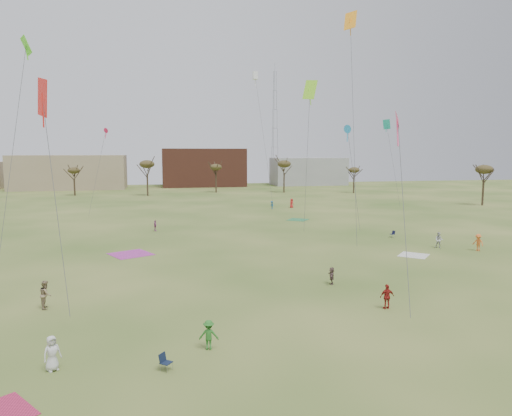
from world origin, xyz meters
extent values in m
plane|color=#30531A|center=(0.00, 0.00, 0.00)|extent=(260.00, 260.00, 0.00)
imported|color=silver|center=(-14.64, -8.21, 0.90)|extent=(1.05, 0.97, 1.80)
imported|color=#296E24|center=(-6.69, -7.27, 0.84)|extent=(1.18, 0.82, 1.67)
imported|color=maroon|center=(6.22, -3.04, 0.88)|extent=(1.04, 0.46, 1.75)
imported|color=#887356|center=(-17.16, 1.97, 0.99)|extent=(0.88, 1.06, 1.98)
imported|color=brown|center=(4.65, 3.54, 0.72)|extent=(0.74, 1.40, 1.45)
imported|color=orange|center=(25.33, 12.72, 0.95)|extent=(1.13, 1.40, 1.90)
imported|color=#913C79|center=(-9.84, 33.35, 0.76)|extent=(0.55, 0.94, 1.51)
imported|color=#BCBCBC|center=(21.99, 15.02, 0.91)|extent=(1.12, 1.10, 1.82)
imported|color=red|center=(16.33, 55.97, 0.91)|extent=(1.06, 0.95, 1.82)
imported|color=#1C5382|center=(12.08, 54.98, 0.77)|extent=(0.79, 1.10, 1.54)
cube|color=silver|center=(17.12, 12.06, 0.00)|extent=(3.95, 3.95, 0.03)
cube|color=#AD359A|center=(-12.34, 18.79, 0.00)|extent=(5.26, 5.26, 0.03)
cube|color=#2D7C46|center=(12.73, 39.86, 0.00)|extent=(4.22, 4.22, 0.03)
cube|color=#121D33|center=(-9.06, -9.40, 0.42)|extent=(0.70, 0.70, 0.04)
cube|color=#121D33|center=(-9.24, -9.25, 0.65)|extent=(0.41, 0.47, 0.44)
cube|color=#131535|center=(20.04, 22.27, 0.42)|extent=(0.59, 0.59, 0.04)
cube|color=#131535|center=(20.26, 22.32, 0.65)|extent=(0.23, 0.52, 0.44)
cube|color=teal|center=(32.32, 48.65, 16.01)|extent=(0.91, 0.91, 1.79)
cube|color=teal|center=(32.32, 48.65, 15.38)|extent=(0.08, 0.08, 1.61)
cylinder|color=#4C4C51|center=(33.67, 48.11, 8.45)|extent=(2.75, 1.13, 15.12)
cube|color=orange|center=(12.23, 18.89, 25.54)|extent=(1.06, 1.06, 2.07)
cube|color=orange|center=(12.23, 18.89, 24.82)|extent=(0.08, 0.08, 1.87)
cylinder|color=#4C4C51|center=(11.81, 16.31, 13.22)|extent=(0.87, 5.20, 24.65)
cube|color=#8FE926|center=(9.11, 23.48, 18.46)|extent=(1.19, 1.19, 2.34)
cube|color=#8FE926|center=(9.11, 23.48, 17.64)|extent=(0.08, 0.08, 2.11)
cylinder|color=#4C4C51|center=(8.88, 23.63, 9.68)|extent=(0.51, 0.34, 17.56)
cube|color=red|center=(-16.52, 1.20, 14.45)|extent=(1.23, 1.23, 2.42)
cube|color=red|center=(-16.52, 1.20, 13.60)|extent=(0.08, 0.08, 2.18)
cylinder|color=#4C4C51|center=(-15.62, -0.81, 7.67)|extent=(1.85, 4.05, 13.56)
cone|color=#F84E8B|center=(7.40, -1.51, 13.18)|extent=(1.29, 0.09, 1.29)
cube|color=#F84E8B|center=(7.40, -1.51, 12.36)|extent=(0.08, 0.08, 2.11)
cylinder|color=#4C4C51|center=(6.47, -4.42, 7.04)|extent=(1.89, 5.85, 12.29)
cone|color=#2691DC|center=(13.96, 23.12, 13.75)|extent=(1.07, 0.08, 1.07)
cube|color=#2691DC|center=(13.96, 23.12, 13.07)|extent=(0.08, 0.08, 1.74)
cylinder|color=#4C4C51|center=(14.95, 23.07, 7.33)|extent=(2.01, 0.15, 12.86)
cube|color=#5AD826|center=(-20.05, 12.38, 19.98)|extent=(0.79, 0.79, 1.56)
cube|color=#5AD826|center=(-20.05, 12.38, 19.44)|extent=(0.08, 0.08, 1.40)
cylinder|color=#4C4C51|center=(-21.23, 10.59, 10.44)|extent=(2.41, 3.63, 19.09)
cube|color=silver|center=(10.01, 60.88, 25.97)|extent=(0.89, 0.89, 1.53)
cube|color=silver|center=(10.01, 60.88, 25.07)|extent=(0.08, 0.08, 2.30)
cylinder|color=#4C4C51|center=(11.50, 59.51, 13.43)|extent=(3.04, 2.81, 25.07)
cone|color=#D21646|center=(-17.14, 45.08, 14.26)|extent=(0.86, 0.06, 0.86)
cube|color=#D21646|center=(-17.14, 45.08, 13.71)|extent=(0.08, 0.08, 1.40)
cylinder|color=#4C4C51|center=(-18.64, 44.76, 7.58)|extent=(3.05, 0.70, 13.37)
cylinder|color=#3A2B1E|center=(-30.00, 92.00, 2.16)|extent=(0.40, 0.40, 4.32)
ellipsoid|color=#473D1E|center=(-30.00, 92.00, 6.34)|extent=(3.02, 3.02, 1.58)
cylinder|color=#3A2B1E|center=(-12.00, 88.00, 2.70)|extent=(0.40, 0.40, 5.40)
ellipsoid|color=#473D1E|center=(-12.00, 88.00, 7.92)|extent=(3.78, 3.78, 1.98)
cylinder|color=#3A2B1E|center=(6.00, 94.00, 2.34)|extent=(0.40, 0.40, 4.68)
ellipsoid|color=#473D1E|center=(6.00, 94.00, 6.86)|extent=(3.28, 3.28, 1.72)
cylinder|color=#3A2B1E|center=(24.00, 90.00, 2.64)|extent=(0.40, 0.40, 5.28)
ellipsoid|color=#473D1E|center=(24.00, 90.00, 7.74)|extent=(3.70, 3.70, 1.94)
cylinder|color=#3A2B1E|center=(42.00, 85.00, 2.10)|extent=(0.40, 0.40, 4.20)
ellipsoid|color=#473D1E|center=(42.00, 85.00, 6.16)|extent=(2.94, 2.94, 1.54)
cylinder|color=#3A2B1E|center=(56.00, 52.00, 2.52)|extent=(0.40, 0.40, 5.04)
ellipsoid|color=#473D1E|center=(56.00, 52.00, 7.39)|extent=(3.53, 3.53, 1.85)
cube|color=#937F60|center=(-35.00, 115.00, 5.00)|extent=(32.00, 14.00, 10.00)
cube|color=brown|center=(5.00, 120.00, 6.00)|extent=(26.00, 16.00, 12.00)
cube|color=gray|center=(40.00, 118.00, 4.50)|extent=(24.00, 12.00, 9.00)
cylinder|color=#9EA3A8|center=(30.90, 125.00, 19.00)|extent=(0.16, 0.16, 38.00)
cylinder|color=#9EA3A8|center=(29.55, 125.78, 19.00)|extent=(0.16, 0.16, 38.00)
cylinder|color=#9EA3A8|center=(29.55, 124.22, 19.00)|extent=(0.16, 0.16, 38.00)
cylinder|color=#9EA3A8|center=(30.00, 125.00, 39.50)|extent=(0.10, 0.10, 3.00)
camera|label=1|loc=(-9.20, -32.16, 10.90)|focal=32.82mm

